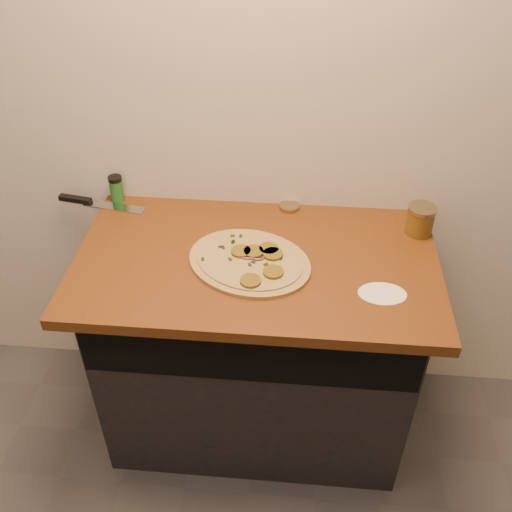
# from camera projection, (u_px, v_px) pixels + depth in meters

# --- Properties ---
(cabinet) EXTENTS (1.10, 0.60, 0.86)m
(cabinet) POSITION_uv_depth(u_px,v_px,m) (257.00, 348.00, 2.20)
(cabinet) COLOR black
(cabinet) RESTS_ON ground
(countertop) EXTENTS (1.20, 0.70, 0.04)m
(countertop) POSITION_uv_depth(u_px,v_px,m) (256.00, 262.00, 1.89)
(countertop) COLOR brown
(countertop) RESTS_ON cabinet
(pizza) EXTENTS (0.53, 0.53, 0.03)m
(pizza) POSITION_uv_depth(u_px,v_px,m) (250.00, 261.00, 1.85)
(pizza) COLOR tan
(pizza) RESTS_ON countertop
(chefs_knife) EXTENTS (0.34, 0.09, 0.02)m
(chefs_knife) POSITION_uv_depth(u_px,v_px,m) (94.00, 203.00, 2.13)
(chefs_knife) COLOR #B7BAC1
(chefs_knife) RESTS_ON countertop
(mason_jar_lid) EXTENTS (0.10, 0.10, 0.02)m
(mason_jar_lid) POSITION_uv_depth(u_px,v_px,m) (289.00, 207.00, 2.10)
(mason_jar_lid) COLOR #9E895C
(mason_jar_lid) RESTS_ON countertop
(salsa_jar) EXTENTS (0.10, 0.10, 0.11)m
(salsa_jar) POSITION_uv_depth(u_px,v_px,m) (420.00, 220.00, 1.96)
(salsa_jar) COLOR maroon
(salsa_jar) RESTS_ON countertop
(spice_shaker) EXTENTS (0.05, 0.05, 0.10)m
(spice_shaker) POSITION_uv_depth(u_px,v_px,m) (116.00, 189.00, 2.12)
(spice_shaker) COLOR #1F6222
(spice_shaker) RESTS_ON countertop
(flour_spill) EXTENTS (0.15, 0.15, 0.00)m
(flour_spill) POSITION_uv_depth(u_px,v_px,m) (382.00, 294.00, 1.74)
(flour_spill) COLOR white
(flour_spill) RESTS_ON countertop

